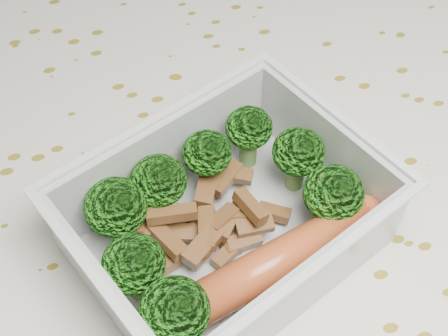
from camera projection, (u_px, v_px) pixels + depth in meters
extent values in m
cube|color=brown|center=(226.00, 221.00, 0.45)|extent=(1.40, 0.90, 0.04)
cube|color=silver|center=(226.00, 203.00, 0.43)|extent=(1.46, 0.96, 0.01)
cube|color=silver|center=(227.00, 243.00, 0.41)|extent=(0.21, 0.19, 0.00)
cube|color=silver|center=(165.00, 153.00, 0.41)|extent=(0.16, 0.07, 0.06)
cube|color=silver|center=(299.00, 291.00, 0.35)|extent=(0.16, 0.07, 0.06)
cube|color=silver|center=(326.00, 149.00, 0.42)|extent=(0.05, 0.12, 0.06)
cube|color=silver|center=(109.00, 297.00, 0.35)|extent=(0.05, 0.12, 0.06)
cube|color=silver|center=(157.00, 118.00, 0.39)|extent=(0.17, 0.08, 0.00)
cube|color=silver|center=(311.00, 271.00, 0.33)|extent=(0.17, 0.08, 0.00)
cube|color=silver|center=(337.00, 115.00, 0.39)|extent=(0.06, 0.12, 0.00)
cube|color=silver|center=(93.00, 275.00, 0.32)|extent=(0.06, 0.12, 0.00)
cylinder|color=#608C3F|center=(121.00, 228.00, 0.40)|extent=(0.02, 0.02, 0.02)
ellipsoid|color=#2A8218|center=(116.00, 207.00, 0.38)|extent=(0.04, 0.04, 0.03)
cylinder|color=#608C3F|center=(162.00, 202.00, 0.41)|extent=(0.02, 0.02, 0.02)
ellipsoid|color=#2A8218|center=(159.00, 181.00, 0.39)|extent=(0.04, 0.04, 0.03)
cylinder|color=#608C3F|center=(208.00, 175.00, 0.42)|extent=(0.02, 0.02, 0.02)
ellipsoid|color=#2A8218|center=(207.00, 153.00, 0.40)|extent=(0.03, 0.03, 0.03)
cylinder|color=#608C3F|center=(248.00, 150.00, 0.44)|extent=(0.02, 0.02, 0.03)
ellipsoid|color=#2A8218|center=(249.00, 128.00, 0.42)|extent=(0.03, 0.03, 0.03)
cylinder|color=#608C3F|center=(138.00, 283.00, 0.37)|extent=(0.02, 0.02, 0.02)
ellipsoid|color=#2A8218|center=(134.00, 264.00, 0.36)|extent=(0.04, 0.04, 0.03)
cylinder|color=#608C3F|center=(295.00, 174.00, 0.42)|extent=(0.02, 0.02, 0.02)
ellipsoid|color=#2A8218|center=(299.00, 152.00, 0.41)|extent=(0.03, 0.03, 0.03)
cylinder|color=#608C3F|center=(177.00, 329.00, 0.36)|extent=(0.02, 0.02, 0.02)
ellipsoid|color=#2A8218|center=(174.00, 310.00, 0.34)|extent=(0.04, 0.04, 0.03)
cylinder|color=#608C3F|center=(328.00, 215.00, 0.41)|extent=(0.02, 0.02, 0.02)
ellipsoid|color=#2A8218|center=(333.00, 193.00, 0.39)|extent=(0.04, 0.04, 0.03)
cube|color=brown|center=(250.00, 206.00, 0.39)|extent=(0.02, 0.03, 0.01)
cube|color=brown|center=(172.00, 214.00, 0.39)|extent=(0.03, 0.01, 0.01)
cube|color=brown|center=(230.00, 221.00, 0.40)|extent=(0.03, 0.03, 0.01)
cube|color=brown|center=(142.00, 232.00, 0.39)|extent=(0.03, 0.01, 0.01)
cube|color=brown|center=(178.00, 233.00, 0.40)|extent=(0.03, 0.02, 0.01)
cube|color=brown|center=(239.00, 216.00, 0.40)|extent=(0.03, 0.02, 0.01)
cube|color=brown|center=(226.00, 178.00, 0.42)|extent=(0.03, 0.03, 0.01)
cube|color=brown|center=(228.00, 240.00, 0.40)|extent=(0.02, 0.02, 0.01)
cube|color=brown|center=(163.00, 265.00, 0.39)|extent=(0.02, 0.02, 0.01)
cube|color=brown|center=(167.00, 241.00, 0.39)|extent=(0.02, 0.03, 0.01)
cube|color=brown|center=(244.00, 242.00, 0.40)|extent=(0.02, 0.01, 0.01)
cube|color=brown|center=(190.00, 233.00, 0.40)|extent=(0.03, 0.01, 0.01)
cube|color=brown|center=(231.00, 174.00, 0.42)|extent=(0.03, 0.02, 0.01)
cube|color=brown|center=(194.00, 216.00, 0.41)|extent=(0.03, 0.02, 0.01)
cube|color=brown|center=(231.00, 250.00, 0.39)|extent=(0.03, 0.02, 0.01)
cube|color=brown|center=(255.00, 225.00, 0.39)|extent=(0.02, 0.01, 0.01)
cube|color=brown|center=(139.00, 221.00, 0.40)|extent=(0.01, 0.02, 0.01)
cube|color=brown|center=(204.00, 245.00, 0.38)|extent=(0.03, 0.03, 0.01)
cube|color=brown|center=(207.00, 229.00, 0.39)|extent=(0.02, 0.03, 0.01)
cube|color=brown|center=(274.00, 213.00, 0.41)|extent=(0.02, 0.02, 0.01)
cube|color=brown|center=(223.00, 219.00, 0.40)|extent=(0.02, 0.02, 0.01)
cube|color=brown|center=(206.00, 188.00, 0.41)|extent=(0.02, 0.03, 0.01)
cylinder|color=#B34A23|center=(274.00, 264.00, 0.37)|extent=(0.14, 0.06, 0.03)
sphere|color=#B34A23|center=(363.00, 214.00, 0.39)|extent=(0.03, 0.03, 0.03)
sphere|color=#B34A23|center=(173.00, 319.00, 0.35)|extent=(0.03, 0.03, 0.03)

